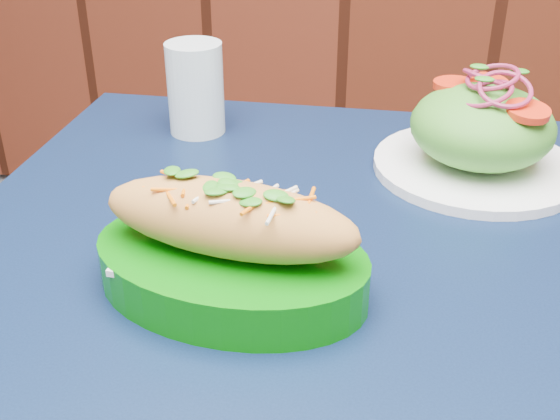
# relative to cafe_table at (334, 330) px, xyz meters

# --- Properties ---
(cafe_table) EXTENTS (0.88, 0.88, 0.75)m
(cafe_table) POSITION_rel_cafe_table_xyz_m (0.00, 0.00, 0.00)
(cafe_table) COLOR black
(cafe_table) RESTS_ON ground
(banh_mi_basket) EXTENTS (0.25, 0.17, 0.11)m
(banh_mi_basket) POSITION_rel_cafe_table_xyz_m (-0.08, -0.08, 0.13)
(banh_mi_basket) COLOR #056A07
(banh_mi_basket) RESTS_ON cafe_table
(salad_plate) EXTENTS (0.24, 0.24, 0.12)m
(salad_plate) POSITION_rel_cafe_table_xyz_m (0.12, 0.23, 0.14)
(salad_plate) COLOR white
(salad_plate) RESTS_ON cafe_table
(water_glass) EXTENTS (0.07, 0.07, 0.12)m
(water_glass) POSITION_rel_cafe_table_xyz_m (-0.25, 0.25, 0.15)
(water_glass) COLOR silver
(water_glass) RESTS_ON cafe_table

